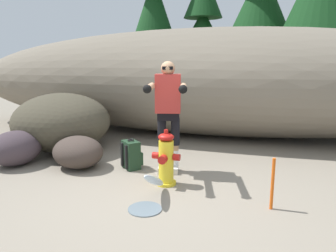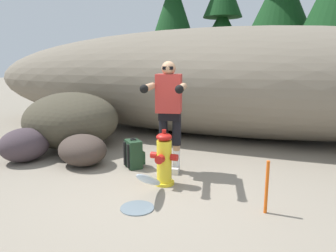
{
  "view_description": "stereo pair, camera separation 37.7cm",
  "coord_description": "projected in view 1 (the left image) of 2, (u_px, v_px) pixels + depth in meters",
  "views": [
    {
      "loc": [
        1.26,
        -3.68,
        1.64
      ],
      "look_at": [
        -0.03,
        0.54,
        0.75
      ],
      "focal_mm": 33.99,
      "sensor_mm": 36.0,
      "label": 1
    },
    {
      "loc": [
        1.62,
        -3.55,
        1.64
      ],
      "look_at": [
        -0.03,
        0.54,
        0.75
      ],
      "focal_mm": 33.99,
      "sensor_mm": 36.0,
      "label": 2
    }
  ],
  "objects": [
    {
      "name": "pine_tree_left",
      "position": [
        203.0,
        26.0,
        12.72
      ],
      "size": [
        2.37,
        2.37,
        5.2
      ],
      "color": "#47331E",
      "rests_on": "ground_plane"
    },
    {
      "name": "utility_worker",
      "position": [
        168.0,
        104.0,
        4.59
      ],
      "size": [
        0.66,
        1.03,
        1.65
      ],
      "rotation": [
        0.0,
        0.0,
        -1.33
      ],
      "color": "beige",
      "rests_on": "ground_plane"
    },
    {
      "name": "spare_backpack",
      "position": [
        131.0,
        155.0,
        4.96
      ],
      "size": [
        0.36,
        0.36,
        0.47
      ],
      "rotation": [
        0.0,
        0.0,
        0.83
      ],
      "color": "#1E3823",
      "rests_on": "ground_plane"
    },
    {
      "name": "boulder_large",
      "position": [
        62.0,
        122.0,
        5.96
      ],
      "size": [
        2.51,
        2.52,
        1.08
      ],
      "primitive_type": "ellipsoid",
      "rotation": [
        0.0,
        0.0,
        5.35
      ],
      "color": "#433E30",
      "rests_on": "ground_plane"
    },
    {
      "name": "hydrant_water_jet",
      "position": [
        153.0,
        186.0,
        3.8
      ],
      "size": [
        0.39,
        0.86,
        0.44
      ],
      "color": "silver",
      "rests_on": "ground_plane"
    },
    {
      "name": "pine_tree_far_left",
      "position": [
        154.0,
        3.0,
        12.83
      ],
      "size": [
        2.39,
        2.39,
        7.36
      ],
      "color": "#47331E",
      "rests_on": "ground_plane"
    },
    {
      "name": "dirt_embankment",
      "position": [
        209.0,
        82.0,
        7.26
      ],
      "size": [
        12.76,
        3.2,
        2.39
      ],
      "primitive_type": "ellipsoid",
      "color": "#756B5B",
      "rests_on": "ground_plane"
    },
    {
      "name": "fire_hydrant",
      "position": [
        166.0,
        160.0,
        4.27
      ],
      "size": [
        0.38,
        0.33,
        0.76
      ],
      "color": "yellow",
      "rests_on": "ground_plane"
    },
    {
      "name": "boulder_mid",
      "position": [
        15.0,
        148.0,
        5.11
      ],
      "size": [
        0.9,
        0.99,
        0.56
      ],
      "primitive_type": "ellipsoid",
      "rotation": [
        0.0,
        0.0,
        4.44
      ],
      "color": "#40343A",
      "rests_on": "ground_plane"
    },
    {
      "name": "survey_stake",
      "position": [
        272.0,
        184.0,
        3.55
      ],
      "size": [
        0.04,
        0.04,
        0.6
      ],
      "primitive_type": "cylinder",
      "color": "#E55914",
      "rests_on": "ground_plane"
    },
    {
      "name": "ground_plane",
      "position": [
        158.0,
        192.0,
        4.14
      ],
      "size": [
        56.0,
        56.0,
        0.04
      ],
      "primitive_type": "cube",
      "color": "gray"
    },
    {
      "name": "boulder_small",
      "position": [
        78.0,
        152.0,
        5.0
      ],
      "size": [
        1.09,
        1.04,
        0.5
      ],
      "primitive_type": "ellipsoid",
      "rotation": [
        0.0,
        0.0,
        5.83
      ],
      "color": "#41352F",
      "rests_on": "ground_plane"
    }
  ]
}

